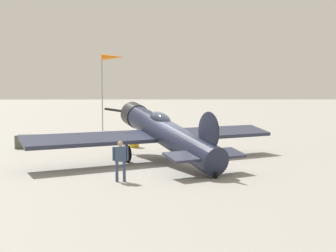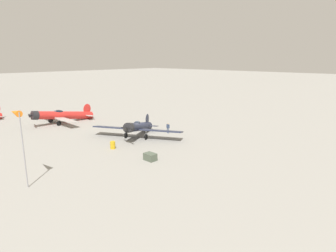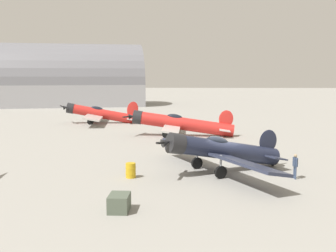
% 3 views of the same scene
% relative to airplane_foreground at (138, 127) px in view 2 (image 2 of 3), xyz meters
% --- Properties ---
extents(ground_plane, '(400.00, 400.00, 0.00)m').
position_rel_airplane_foreground_xyz_m(ground_plane, '(0.44, 0.23, -1.46)').
color(ground_plane, gray).
extents(airplane_foreground, '(8.67, 12.22, 2.87)m').
position_rel_airplane_foreground_xyz_m(airplane_foreground, '(0.00, 0.00, 0.00)').
color(airplane_foreground, '#1E2338').
rests_on(airplane_foreground, ground_plane).
extents(airplane_mid_apron, '(11.66, 10.97, 2.96)m').
position_rel_airplane_foreground_xyz_m(airplane_mid_apron, '(-2.88, 16.48, -0.13)').
color(airplane_mid_apron, red).
rests_on(airplane_mid_apron, ground_plane).
extents(ground_crew_mechanic, '(0.22, 0.60, 1.55)m').
position_rel_airplane_foreground_xyz_m(ground_crew_mechanic, '(4.43, -1.63, -0.52)').
color(ground_crew_mechanic, '#384766').
rests_on(ground_crew_mechanic, ground_plane).
extents(equipment_crate, '(0.96, 1.35, 0.80)m').
position_rel_airplane_foreground_xyz_m(equipment_crate, '(-5.48, -8.16, -1.06)').
color(equipment_crate, '#4C5647').
rests_on(equipment_crate, ground_plane).
extents(fuel_drum, '(0.66, 0.66, 0.94)m').
position_rel_airplane_foreground_xyz_m(fuel_drum, '(-5.76, -1.76, -0.99)').
color(fuel_drum, gold).
rests_on(fuel_drum, ground_plane).
extents(windsock_mast, '(0.60, 1.97, 6.78)m').
position_rel_airplane_foreground_xyz_m(windsock_mast, '(-17.42, -4.40, 4.72)').
color(windsock_mast, gray).
rests_on(windsock_mast, ground_plane).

